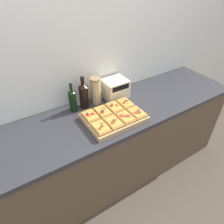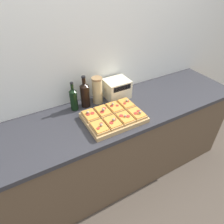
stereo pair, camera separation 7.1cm
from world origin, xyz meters
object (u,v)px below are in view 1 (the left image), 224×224
toaster_oven (115,88)px  grain_jar_tall (96,91)px  olive_oil_bottle (73,100)px  wine_bottle (84,95)px  cutting_board (114,118)px

toaster_oven → grain_jar_tall: bearing=178.9°
olive_oil_bottle → wine_bottle: (0.11, 0.00, 0.01)m
cutting_board → wine_bottle: 0.35m
olive_oil_bottle → toaster_oven: size_ratio=1.07×
olive_oil_bottle → grain_jar_tall: bearing=0.0°
cutting_board → grain_jar_tall: grain_jar_tall is taller
grain_jar_tall → wine_bottle: bearing=180.0°
olive_oil_bottle → grain_jar_tall: 0.23m
wine_bottle → grain_jar_tall: wine_bottle is taller
grain_jar_tall → olive_oil_bottle: bearing=180.0°
cutting_board → olive_oil_bottle: 0.40m
wine_bottle → toaster_oven: wine_bottle is taller
toaster_oven → cutting_board: bearing=-124.4°
olive_oil_bottle → wine_bottle: wine_bottle is taller
olive_oil_bottle → toaster_oven: olive_oil_bottle is taller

